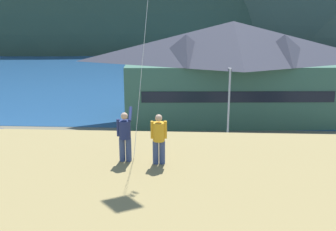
# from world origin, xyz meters

# --- Properties ---
(ground_plane) EXTENTS (600.00, 600.00, 0.00)m
(ground_plane) POSITION_xyz_m (0.00, 0.00, 0.00)
(ground_plane) COLOR #66604C
(parking_lot_pad) EXTENTS (40.00, 20.00, 0.10)m
(parking_lot_pad) POSITION_xyz_m (0.00, 5.00, 0.05)
(parking_lot_pad) COLOR gray
(parking_lot_pad) RESTS_ON ground
(bay_water) EXTENTS (360.00, 84.00, 0.03)m
(bay_water) POSITION_xyz_m (0.00, 60.00, 0.01)
(bay_water) COLOR navy
(bay_water) RESTS_ON ground
(far_hill_west_ridge) EXTENTS (146.51, 71.90, 75.58)m
(far_hill_west_ridge) POSITION_xyz_m (-42.09, 108.09, 0.00)
(far_hill_west_ridge) COLOR #334733
(far_hill_west_ridge) RESTS_ON ground
(far_hill_east_peak) EXTENTS (112.20, 45.00, 93.39)m
(far_hill_east_peak) POSITION_xyz_m (37.46, 109.58, 0.00)
(far_hill_east_peak) COLOR #42513D
(far_hill_east_peak) RESTS_ON ground
(harbor_lodge) EXTENTS (24.25, 11.63, 10.52)m
(harbor_lodge) POSITION_xyz_m (6.08, 22.16, 5.60)
(harbor_lodge) COLOR #38604C
(harbor_lodge) RESTS_ON ground
(wharf_dock) EXTENTS (3.20, 12.16, 0.70)m
(wharf_dock) POSITION_xyz_m (-0.63, 33.98, 0.35)
(wharf_dock) COLOR #70604C
(wharf_dock) RESTS_ON ground
(moored_boat_wharfside) EXTENTS (2.07, 6.02, 2.16)m
(moored_boat_wharfside) POSITION_xyz_m (-3.91, 36.47, 0.72)
(moored_boat_wharfside) COLOR #23564C
(moored_boat_wharfside) RESTS_ON ground
(parked_car_mid_row_center) EXTENTS (4.31, 2.27, 1.82)m
(parked_car_mid_row_center) POSITION_xyz_m (9.76, -0.09, 1.06)
(parked_car_mid_row_center) COLOR slate
(parked_car_mid_row_center) RESTS_ON parking_lot_pad
(parked_car_mid_row_far) EXTENTS (4.24, 2.14, 1.82)m
(parked_car_mid_row_far) POSITION_xyz_m (-4.52, 1.66, 1.06)
(parked_car_mid_row_far) COLOR #9EA3A8
(parked_car_mid_row_far) RESTS_ON parking_lot_pad
(parked_car_back_row_right) EXTENTS (4.32, 2.29, 1.82)m
(parked_car_back_row_right) POSITION_xyz_m (-4.55, 6.51, 1.06)
(parked_car_back_row_right) COLOR #236633
(parked_car_back_row_right) RESTS_ON parking_lot_pad
(parked_car_front_row_end) EXTENTS (4.34, 2.35, 1.82)m
(parked_car_front_row_end) POSITION_xyz_m (3.58, 5.88, 1.06)
(parked_car_front_row_end) COLOR #236633
(parked_car_front_row_end) RESTS_ON parking_lot_pad
(parked_car_corner_spot) EXTENTS (4.32, 2.29, 1.82)m
(parked_car_corner_spot) POSITION_xyz_m (3.35, -0.34, 1.06)
(parked_car_corner_spot) COLOR silver
(parked_car_corner_spot) RESTS_ON parking_lot_pad
(parking_light_pole) EXTENTS (0.24, 0.78, 7.30)m
(parking_light_pole) POSITION_xyz_m (4.74, 10.55, 4.29)
(parking_light_pole) COLOR #ADADB2
(parking_light_pole) RESTS_ON parking_lot_pad
(person_kite_flyer) EXTENTS (0.51, 0.67, 1.86)m
(person_kite_flyer) POSITION_xyz_m (-0.68, -8.21, 8.11)
(person_kite_flyer) COLOR #384770
(person_kite_flyer) RESTS_ON grassy_hill_foreground
(person_companion) EXTENTS (0.55, 0.40, 1.74)m
(person_companion) POSITION_xyz_m (0.50, -8.40, 8.09)
(person_companion) COLOR #384770
(person_companion) RESTS_ON grassy_hill_foreground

